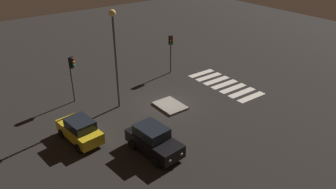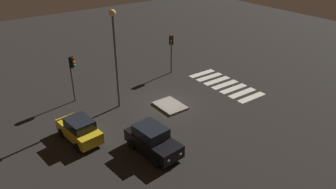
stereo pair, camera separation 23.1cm
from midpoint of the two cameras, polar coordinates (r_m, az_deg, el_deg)
The scene contains 8 objects.
ground_plane at distance 28.93m, azimuth 0.23°, elevation -1.77°, with size 80.00×80.00×0.00m, color black.
traffic_island at distance 28.55m, azimuth 0.58°, elevation -1.97°, with size 2.76×2.08×0.18m.
car_yellow at distance 24.72m, azimuth -14.95°, elevation -5.90°, with size 4.21×2.27×1.77m.
car_black at distance 22.69m, azimuth -2.40°, elevation -7.93°, with size 4.52×2.40×1.91m.
traffic_light_north at distance 29.34m, azimuth -16.16°, elevation 4.49°, with size 0.54×0.53×4.24m.
traffic_light_east at distance 34.22m, azimuth 0.77°, elevation 8.66°, with size 0.53×0.54×4.16m.
street_lamp at distance 26.75m, azimuth -9.02°, elevation 8.69°, with size 0.56×0.56×8.42m.
crosswalk_near at distance 33.12m, azimuth 10.09°, elevation 1.71°, with size 7.60×3.20×0.02m.
Camera 2 is at (-20.53, 14.91, 13.90)m, focal length 34.97 mm.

